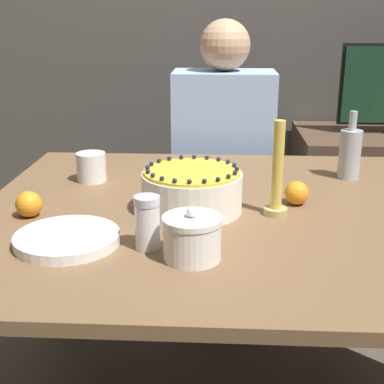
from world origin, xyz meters
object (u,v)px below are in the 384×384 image
(sugar_bowl, at_px, (192,238))
(bottle, at_px, (350,153))
(candle, at_px, (277,178))
(person_man_blue_shirt, at_px, (222,192))
(sugar_shaker, at_px, (147,222))
(cake, at_px, (192,191))

(sugar_bowl, relative_size, bottle, 0.60)
(candle, xyz_separation_m, person_man_blue_shirt, (-0.14, 0.81, -0.31))
(sugar_shaker, xyz_separation_m, candle, (0.30, 0.23, 0.04))
(candle, bearing_deg, cake, 175.34)
(sugar_bowl, height_order, sugar_shaker, sugar_shaker)
(sugar_shaker, bearing_deg, sugar_bowl, -24.26)
(sugar_shaker, distance_m, candle, 0.38)
(sugar_bowl, height_order, candle, candle)
(sugar_bowl, xyz_separation_m, bottle, (0.46, 0.61, 0.03))
(cake, distance_m, candle, 0.22)
(cake, bearing_deg, sugar_bowl, -86.84)
(sugar_shaker, bearing_deg, person_man_blue_shirt, 80.82)
(person_man_blue_shirt, bearing_deg, candle, 99.54)
(cake, bearing_deg, sugar_shaker, -108.92)
(candle, height_order, bottle, candle)
(sugar_bowl, bearing_deg, candle, 53.55)
(bottle, bearing_deg, sugar_bowl, -127.08)
(cake, height_order, sugar_shaker, same)
(cake, xyz_separation_m, candle, (0.22, -0.02, 0.04))
(candle, bearing_deg, person_man_blue_shirt, 99.54)
(cake, bearing_deg, person_man_blue_shirt, 84.01)
(sugar_shaker, relative_size, person_man_blue_shirt, 0.10)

